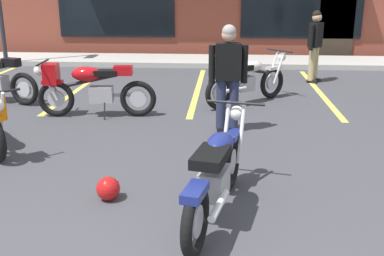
{
  "coord_description": "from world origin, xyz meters",
  "views": [
    {
      "loc": [
        0.61,
        -1.4,
        2.23
      ],
      "look_at": [
        0.22,
        3.96,
        0.55
      ],
      "focal_mm": 42.81,
      "sensor_mm": 36.0,
      "label": 1
    }
  ],
  "objects_px": {
    "motorcycle_red_sportbike": "(90,87)",
    "person_by_back_row": "(228,73)",
    "motorcycle_orange_scrambler": "(248,80)",
    "helmet_on_pavement": "(108,188)",
    "person_in_shorts_foreground": "(315,42)",
    "motorcycle_foreground_classic": "(217,173)"
  },
  "relations": [
    {
      "from": "motorcycle_foreground_classic",
      "to": "helmet_on_pavement",
      "type": "relative_size",
      "value": 8.02
    },
    {
      "from": "motorcycle_red_sportbike",
      "to": "person_in_shorts_foreground",
      "type": "bearing_deg",
      "value": 36.9
    },
    {
      "from": "motorcycle_orange_scrambler",
      "to": "helmet_on_pavement",
      "type": "relative_size",
      "value": 6.55
    },
    {
      "from": "person_by_back_row",
      "to": "motorcycle_red_sportbike",
      "type": "bearing_deg",
      "value": 163.02
    },
    {
      "from": "motorcycle_orange_scrambler",
      "to": "helmet_on_pavement",
      "type": "distance_m",
      "value": 4.72
    },
    {
      "from": "person_in_shorts_foreground",
      "to": "person_by_back_row",
      "type": "relative_size",
      "value": 1.0
    },
    {
      "from": "motorcycle_foreground_classic",
      "to": "motorcycle_orange_scrambler",
      "type": "xyz_separation_m",
      "value": [
        0.5,
        4.67,
        0.0
      ]
    },
    {
      "from": "motorcycle_orange_scrambler",
      "to": "person_in_shorts_foreground",
      "type": "relative_size",
      "value": 1.02
    },
    {
      "from": "motorcycle_red_sportbike",
      "to": "person_by_back_row",
      "type": "relative_size",
      "value": 1.26
    },
    {
      "from": "motorcycle_foreground_classic",
      "to": "person_by_back_row",
      "type": "height_order",
      "value": "person_by_back_row"
    },
    {
      "from": "motorcycle_foreground_classic",
      "to": "person_by_back_row",
      "type": "relative_size",
      "value": 1.24
    },
    {
      "from": "motorcycle_red_sportbike",
      "to": "helmet_on_pavement",
      "type": "height_order",
      "value": "motorcycle_red_sportbike"
    },
    {
      "from": "motorcycle_foreground_classic",
      "to": "motorcycle_red_sportbike",
      "type": "bearing_deg",
      "value": 123.25
    },
    {
      "from": "motorcycle_foreground_classic",
      "to": "person_by_back_row",
      "type": "distance_m",
      "value": 2.81
    },
    {
      "from": "motorcycle_red_sportbike",
      "to": "person_in_shorts_foreground",
      "type": "relative_size",
      "value": 1.26
    },
    {
      "from": "person_by_back_row",
      "to": "person_in_shorts_foreground",
      "type": "bearing_deg",
      "value": 63.34
    },
    {
      "from": "motorcycle_orange_scrambler",
      "to": "person_by_back_row",
      "type": "height_order",
      "value": "person_by_back_row"
    },
    {
      "from": "motorcycle_foreground_classic",
      "to": "helmet_on_pavement",
      "type": "xyz_separation_m",
      "value": [
        -1.17,
        0.27,
        -0.33
      ]
    },
    {
      "from": "motorcycle_foreground_classic",
      "to": "motorcycle_red_sportbike",
      "type": "distance_m",
      "value": 4.19
    },
    {
      "from": "motorcycle_red_sportbike",
      "to": "person_by_back_row",
      "type": "bearing_deg",
      "value": -16.98
    },
    {
      "from": "helmet_on_pavement",
      "to": "motorcycle_red_sportbike",
      "type": "bearing_deg",
      "value": 109.11
    },
    {
      "from": "motorcycle_red_sportbike",
      "to": "motorcycle_orange_scrambler",
      "type": "bearing_deg",
      "value": 22.62
    }
  ]
}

